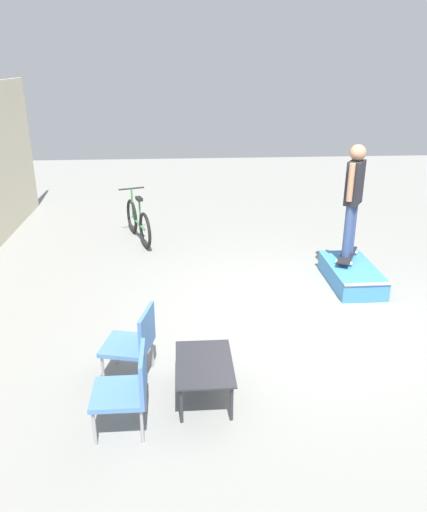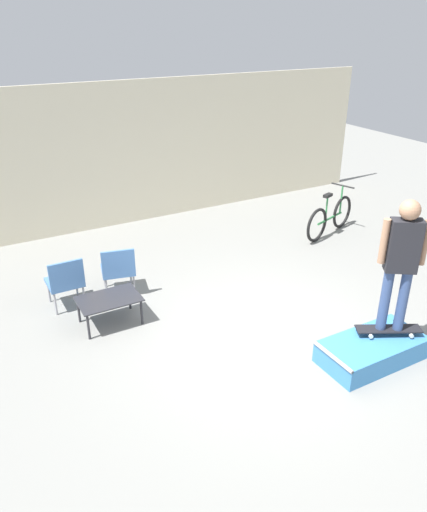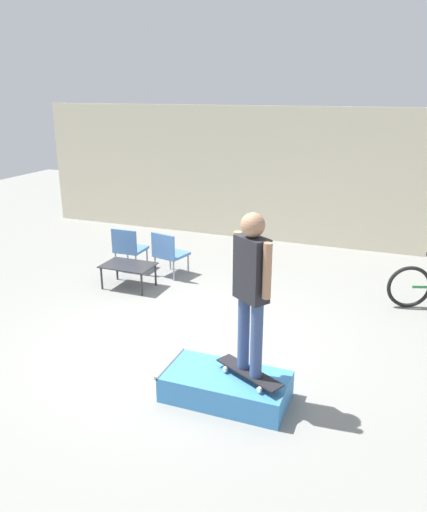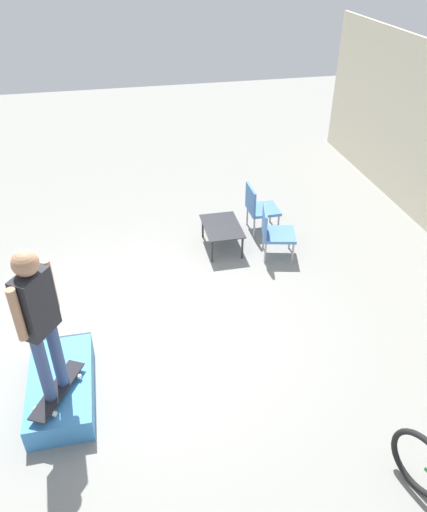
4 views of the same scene
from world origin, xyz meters
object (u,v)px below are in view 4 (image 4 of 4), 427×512
object	(u,v)px
skate_ramp_box	(62,386)
patio_chair_left	(259,206)
skateboard_on_ramp	(58,390)
person_skater	(38,315)
patio_chair_right	(274,231)
coffee_table	(222,228)

from	to	relation	value
skate_ramp_box	patio_chair_left	size ratio (longest dim) A/B	1.67
skate_ramp_box	skateboard_on_ramp	size ratio (longest dim) A/B	1.67
skateboard_on_ramp	person_skater	size ratio (longest dim) A/B	0.48
skate_ramp_box	patio_chair_right	xyz separation A→B (m)	(-2.32, 3.28, 0.32)
skateboard_on_ramp	patio_chair_left	size ratio (longest dim) A/B	1.00
skate_ramp_box	skateboard_on_ramp	xyz separation A→B (m)	(0.27, 0.01, 0.24)
person_skater	patio_chair_right	world-z (taller)	person_skater
coffee_table	patio_chair_right	world-z (taller)	patio_chair_right
person_skater	coffee_table	size ratio (longest dim) A/B	2.00
coffee_table	patio_chair_right	size ratio (longest dim) A/B	1.05
skate_ramp_box	coffee_table	bearing A→B (deg)	137.28
skateboard_on_ramp	patio_chair_right	size ratio (longest dim) A/B	1.00
person_skater	skate_ramp_box	bearing A→B (deg)	-144.10
skate_ramp_box	patio_chair_left	distance (m)	4.57
coffee_table	patio_chair_left	size ratio (longest dim) A/B	1.05
skateboard_on_ramp	coffee_table	xyz separation A→B (m)	(-3.00, 2.51, -0.01)
skate_ramp_box	person_skater	xyz separation A→B (m)	(0.27, 0.01, 1.31)
patio_chair_right	skate_ramp_box	bearing A→B (deg)	138.24
skate_ramp_box	skateboard_on_ramp	bearing A→B (deg)	1.73
skate_ramp_box	patio_chair_left	xyz separation A→B (m)	(-3.16, 3.28, 0.32)
patio_chair_left	coffee_table	bearing A→B (deg)	119.49
skateboard_on_ramp	person_skater	bearing A→B (deg)	-62.40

